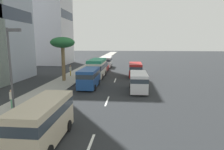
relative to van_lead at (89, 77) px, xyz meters
name	(u,v)px	position (x,y,z in m)	size (l,w,h in m)	color
ground_plane	(118,73)	(11.70, -2.96, -1.38)	(198.00, 198.00, 0.00)	#26282B
sidewalk_right	(80,73)	(11.70, 4.33, -1.31)	(162.00, 3.89, 0.15)	#9E9B93
lane_stripe_near	(89,148)	(-14.34, -2.96, -1.37)	(3.20, 0.16, 0.01)	silver
lane_stripe_mid	(107,101)	(-5.64, -2.96, -1.37)	(3.20, 0.16, 0.01)	silver
lane_stripe_far	(115,80)	(4.98, -2.96, -1.37)	(3.20, 0.16, 0.01)	silver
van_lead	(89,77)	(0.00, 0.00, 0.00)	(5.27, 2.18, 2.41)	#1E478C
van_second	(135,69)	(8.47, -6.10, -0.06)	(5.33, 2.16, 2.29)	#A51E1E
van_third	(44,119)	(-13.94, -0.30, 0.03)	(5.19, 2.05, 2.47)	beige
car_fourth	(103,67)	(14.38, 0.14, -0.61)	(4.64, 1.93, 1.64)	#A51E1E
van_fifth	(107,61)	(20.55, 0.14, -0.01)	(4.62, 2.20, 2.39)	white
minibus_sixth	(97,67)	(7.57, 0.21, 0.26)	(6.77, 2.43, 2.98)	silver
van_seventh	(138,81)	(-1.43, -6.19, -0.11)	(4.88, 2.07, 2.21)	silver
pedestrian_near_lamp	(12,98)	(-8.80, 4.88, -0.35)	(0.34, 0.38, 1.61)	#4C8C66
pedestrian_mid_block	(70,70)	(7.60, 4.80, -0.26)	(0.34, 0.38, 1.76)	gold
palm_tree	(63,44)	(3.54, 4.54, 4.14)	(3.47, 3.47, 6.35)	brown
street_lamp	(12,66)	(-11.86, 2.66, 2.80)	(0.24, 0.97, 6.50)	#4C4C51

